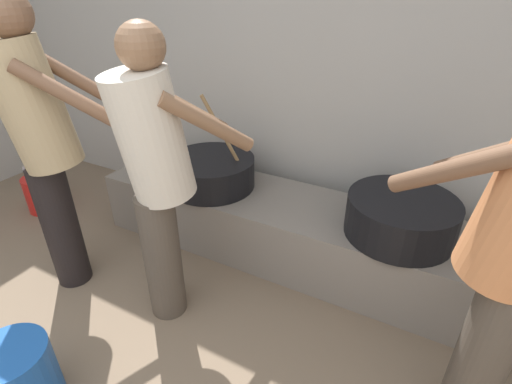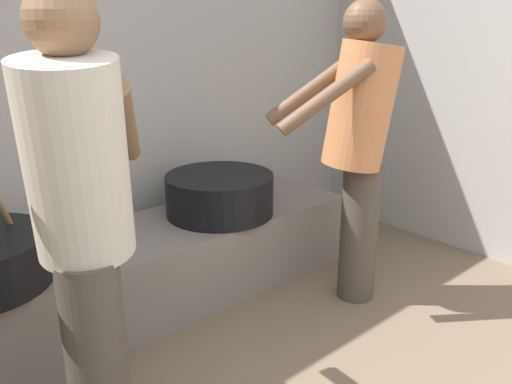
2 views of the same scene
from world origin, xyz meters
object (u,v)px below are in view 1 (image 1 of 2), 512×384
at_px(cooking_pot_main, 211,172).
at_px(cooking_pot_secondary, 401,217).
at_px(cook_in_cream_shirt, 157,170).
at_px(bucket_blue_plastic, 19,381).
at_px(cook_in_tan_shirt, 42,138).
at_px(bucket_red_plastic, 43,193).

xyz_separation_m(cooking_pot_main, cooking_pot_secondary, (1.25, 0.01, 0.01)).
bearing_deg(cook_in_cream_shirt, bucket_blue_plastic, -103.12).
bearing_deg(cooking_pot_secondary, bucket_blue_plastic, -129.68).
bearing_deg(bucket_blue_plastic, cook_in_cream_shirt, 76.88).
distance_m(cooking_pot_secondary, cook_in_cream_shirt, 1.33).
xyz_separation_m(cook_in_tan_shirt, bucket_blue_plastic, (0.50, -0.70, -0.77)).
distance_m(cooking_pot_secondary, bucket_red_plastic, 2.76).
relative_size(cooking_pot_main, bucket_red_plastic, 2.24).
distance_m(cooking_pot_main, bucket_red_plastic, 1.54).
distance_m(cook_in_tan_shirt, bucket_blue_plastic, 1.16).
distance_m(cook_in_cream_shirt, bucket_red_plastic, 1.83).
height_order(cooking_pot_secondary, bucket_red_plastic, cooking_pot_secondary).
bearing_deg(cooking_pot_main, bucket_red_plastic, -166.52).
xyz_separation_m(cooking_pot_secondary, bucket_blue_plastic, (-1.25, -1.51, -0.36)).
height_order(cooking_pot_main, bucket_blue_plastic, cooking_pot_main).
bearing_deg(cook_in_tan_shirt, cooking_pot_secondary, 24.61).
height_order(cook_in_cream_shirt, bucket_red_plastic, cook_in_cream_shirt).
relative_size(cook_in_tan_shirt, bucket_blue_plastic, 4.60).
distance_m(cook_in_cream_shirt, cook_in_tan_shirt, 0.70).
distance_m(cooking_pot_main, bucket_blue_plastic, 1.54).
bearing_deg(cook_in_cream_shirt, cooking_pot_main, 104.72).
xyz_separation_m(cook_in_cream_shirt, cook_in_tan_shirt, (-0.69, -0.09, 0.07)).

